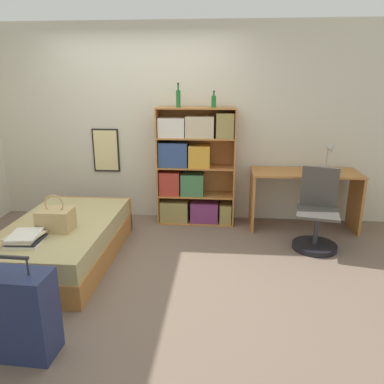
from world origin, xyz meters
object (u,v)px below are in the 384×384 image
Objects in this scene: bottle_green at (178,98)px; desk at (304,188)px; bed at (64,241)px; bookcase at (192,168)px; book_stack_on_bed at (25,238)px; desk_lamp at (330,151)px; handbag at (56,219)px; suitcase at (13,314)px; desk_chair at (316,224)px; bottle_brown at (214,101)px.

bottle_green is 0.22× the size of desk.
bed is 1.18× the size of bookcase.
bed is 5.11× the size of book_stack_on_bed.
desk_lamp reaches higher than bed.
bookcase is at bearing 44.41° from bed.
desk is at bearing 30.49° from book_stack_on_bed.
handbag is 1.24× the size of bottle_green.
suitcase is 3.84m from desk_lamp.
desk_chair is (2.52, 1.99, -0.03)m from suitcase.
handbag reaches higher than book_stack_on_bed.
desk_lamp is at bearing 24.26° from handbag.
bottle_brown is at bearing 176.69° from desk_lamp.
bottle_green is at bearing 177.58° from desk.
bookcase is at bearing 49.62° from handbag.
bottle_brown is at bearing 46.24° from book_stack_on_bed.
bottle_brown reaches higher than bed.
desk_chair is (0.04, -0.61, -0.25)m from desk.
bookcase is at bearing 176.16° from desk.
handbag is at bearing -153.27° from desk.
handbag is 3.03m from desk.
bed is 1.47m from suitcase.
desk_lamp is at bearing 43.02° from suitcase.
desk_chair is (2.89, 1.08, -0.19)m from book_stack_on_bed.
bookcase is 1.68× the size of desk_chair.
suitcase is 3.24m from bottle_brown.
desk_lamp is (1.90, -0.09, -0.63)m from bottle_green.
bed is at bearing -132.26° from bottle_green.
desk is at bearing 93.40° from desk_chair.
book_stack_on_bed is (-0.12, -0.53, 0.26)m from bed.
bottle_brown reaches higher than desk.
book_stack_on_bed is 0.23× the size of bookcase.
suitcase is at bearing -80.02° from handbag.
handbag is 0.48× the size of suitcase.
bottle_green is (1.11, 1.22, 1.45)m from bed.
bed is 6.11× the size of bottle_green.
suitcase reaches higher than bed.
bottle_brown is (0.44, -0.00, -0.04)m from bottle_green.
bed is 2.99m from desk.
bed is at bearing 77.47° from book_stack_on_bed.
handbag is at bearing -79.54° from bed.
suitcase is at bearing -133.76° from desk.
book_stack_on_bed is at bearing -125.06° from bottle_green.
bottle_brown reaches higher than bookcase.
bottle_green reaches higher than bed.
handbag is (0.04, -0.21, 0.33)m from bed.
suitcase is 2.91m from bookcase.
bookcase reaches higher than book_stack_on_bed.
bottle_brown is 1.93m from desk_chair.
bookcase reaches higher than desk_lamp.
bottle_green is at bearing 47.74° from bed.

